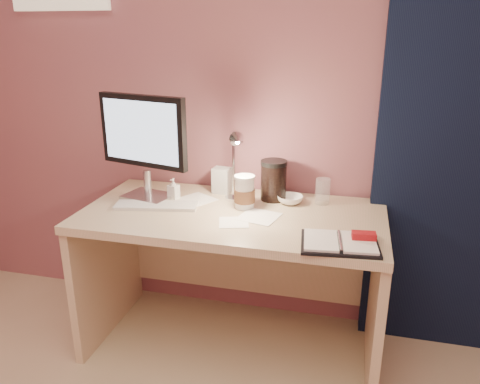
% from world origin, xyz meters
% --- Properties ---
extents(room, '(3.50, 3.50, 3.50)m').
position_xyz_m(room, '(0.95, 1.69, 1.14)').
color(room, '#C6B28E').
rests_on(room, ground).
extents(desk, '(1.40, 0.70, 0.73)m').
position_xyz_m(desk, '(0.00, 1.45, 0.50)').
color(desk, beige).
rests_on(desk, ground).
extents(monitor, '(0.48, 0.22, 0.52)m').
position_xyz_m(monitor, '(-0.46, 1.46, 1.04)').
color(monitor, silver).
rests_on(monitor, desk).
extents(keyboard, '(0.40, 0.19, 0.02)m').
position_xyz_m(keyboard, '(-0.37, 1.35, 0.74)').
color(keyboard, silver).
rests_on(keyboard, desk).
extents(planner, '(0.32, 0.26, 0.05)m').
position_xyz_m(planner, '(0.51, 1.15, 0.74)').
color(planner, black).
rests_on(planner, desk).
extents(paper_a, '(0.16, 0.16, 0.00)m').
position_xyz_m(paper_a, '(0.04, 1.26, 0.73)').
color(paper_a, white).
rests_on(paper_a, desk).
extents(paper_b, '(0.20, 0.20, 0.00)m').
position_xyz_m(paper_b, '(0.13, 1.35, 0.73)').
color(paper_b, white).
rests_on(paper_b, desk).
extents(paper_c, '(0.22, 0.22, 0.00)m').
position_xyz_m(paper_c, '(-0.22, 1.49, 0.73)').
color(paper_c, white).
rests_on(paper_c, desk).
extents(coffee_cup, '(0.10, 0.10, 0.16)m').
position_xyz_m(coffee_cup, '(0.04, 1.45, 0.80)').
color(coffee_cup, white).
rests_on(coffee_cup, desk).
extents(clear_cup, '(0.07, 0.07, 0.12)m').
position_xyz_m(clear_cup, '(0.40, 1.60, 0.79)').
color(clear_cup, white).
rests_on(clear_cup, desk).
extents(bowl, '(0.16, 0.16, 0.04)m').
position_xyz_m(bowl, '(0.24, 1.56, 0.75)').
color(bowl, white).
rests_on(bowl, desk).
extents(lotion_bottle, '(0.06, 0.06, 0.11)m').
position_xyz_m(lotion_bottle, '(-0.33, 1.49, 0.78)').
color(lotion_bottle, white).
rests_on(lotion_bottle, desk).
extents(dark_jar, '(0.13, 0.13, 0.18)m').
position_xyz_m(dark_jar, '(0.15, 1.60, 0.82)').
color(dark_jar, black).
rests_on(dark_jar, desk).
extents(product_box, '(0.10, 0.08, 0.13)m').
position_xyz_m(product_box, '(-0.12, 1.64, 0.80)').
color(product_box, silver).
rests_on(product_box, desk).
extents(desk_lamp, '(0.14, 0.23, 0.37)m').
position_xyz_m(desk_lamp, '(-0.07, 1.46, 0.96)').
color(desk_lamp, silver).
rests_on(desk_lamp, desk).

